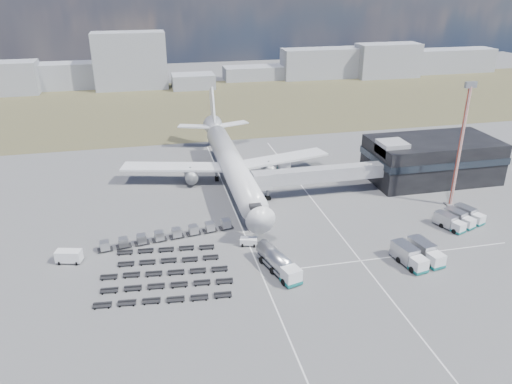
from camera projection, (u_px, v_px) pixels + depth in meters
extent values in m
plane|color=#565659|center=(262.00, 248.00, 91.49)|extent=(420.00, 420.00, 0.00)
cube|color=brown|center=(195.00, 106.00, 189.71)|extent=(420.00, 90.00, 0.01)
cube|color=silver|center=(246.00, 237.00, 95.55)|extent=(0.25, 110.00, 0.01)
cube|color=silver|center=(334.00, 227.00, 99.17)|extent=(0.25, 110.00, 0.01)
cube|color=silver|center=(407.00, 255.00, 89.38)|extent=(40.00, 0.25, 0.01)
cube|color=black|center=(432.00, 159.00, 120.57)|extent=(30.00, 16.00, 10.00)
cube|color=#262D38|center=(433.00, 155.00, 120.08)|extent=(30.40, 16.40, 1.60)
cube|color=#939399|center=(392.00, 148.00, 114.55)|extent=(6.00, 6.00, 3.00)
cube|color=#939399|center=(319.00, 174.00, 111.38)|extent=(29.80, 3.00, 3.00)
cube|color=#939399|center=(262.00, 180.00, 108.24)|extent=(4.00, 3.60, 3.40)
cylinder|color=slate|center=(268.00, 189.00, 110.02)|extent=(0.70, 0.70, 5.10)
cylinder|color=black|center=(268.00, 198.00, 110.86)|extent=(1.40, 0.90, 1.40)
cylinder|color=white|center=(232.00, 165.00, 116.14)|extent=(5.60, 48.00, 5.60)
cone|color=white|center=(258.00, 214.00, 92.48)|extent=(5.60, 5.00, 5.60)
cone|color=white|center=(215.00, 128.00, 140.82)|extent=(5.60, 8.00, 5.60)
cube|color=black|center=(255.00, 206.00, 93.95)|extent=(2.20, 2.00, 0.80)
cube|color=white|center=(175.00, 167.00, 118.48)|extent=(25.59, 11.38, 0.50)
cube|color=white|center=(280.00, 159.00, 123.71)|extent=(25.59, 11.38, 0.50)
cylinder|color=slate|center=(191.00, 175.00, 118.08)|extent=(3.00, 5.00, 3.00)
cylinder|color=slate|center=(269.00, 169.00, 121.90)|extent=(3.00, 5.00, 3.00)
cube|color=white|center=(194.00, 126.00, 141.34)|extent=(9.49, 5.63, 0.35)
cube|color=white|center=(233.00, 124.00, 143.55)|extent=(9.49, 5.63, 0.35)
cube|color=white|center=(212.00, 106.00, 141.21)|extent=(0.50, 9.06, 11.45)
cylinder|color=slate|center=(251.00, 221.00, 99.03)|extent=(0.50, 0.50, 2.50)
cylinder|color=slate|center=(217.00, 176.00, 120.70)|extent=(0.60, 0.60, 2.50)
cylinder|color=slate|center=(243.00, 174.00, 121.99)|extent=(0.60, 0.60, 2.50)
cylinder|color=black|center=(251.00, 224.00, 99.33)|extent=(0.50, 1.20, 1.20)
cube|color=#90939D|center=(80.00, 75.00, 217.60)|extent=(50.80, 12.00, 10.89)
cube|color=#90939D|center=(130.00, 61.00, 213.61)|extent=(30.38, 12.00, 23.76)
cube|color=#90939D|center=(193.00, 81.00, 217.62)|extent=(18.20, 12.00, 6.10)
cube|color=#90939D|center=(256.00, 73.00, 235.96)|extent=(30.69, 12.00, 6.09)
cube|color=#90939D|center=(329.00, 63.00, 238.49)|extent=(45.57, 12.00, 13.76)
cube|color=#90939D|center=(387.00, 60.00, 239.11)|extent=(30.08, 12.00, 15.76)
cube|color=#90939D|center=(449.00, 61.00, 252.28)|extent=(45.51, 12.00, 11.41)
cube|color=white|center=(291.00, 275.00, 80.40)|extent=(3.30, 3.30, 2.58)
cube|color=#126563|center=(291.00, 281.00, 80.81)|extent=(3.43, 3.43, 0.56)
cylinder|color=#B1B1B6|center=(274.00, 257.00, 84.64)|extent=(4.90, 8.84, 2.80)
cube|color=slate|center=(274.00, 264.00, 85.16)|extent=(4.79, 8.81, 0.39)
cylinder|color=black|center=(279.00, 270.00, 83.91)|extent=(3.13, 1.95, 1.23)
cube|color=white|center=(249.00, 242.00, 92.36)|extent=(3.49, 2.60, 1.42)
cube|color=white|center=(69.00, 257.00, 86.64)|extent=(4.71, 2.99, 2.32)
cube|color=white|center=(284.00, 164.00, 126.61)|extent=(3.83, 7.23, 3.21)
cube|color=#126563|center=(283.00, 169.00, 127.14)|extent=(3.97, 7.36, 0.52)
cube|color=white|center=(419.00, 265.00, 83.80)|extent=(2.86, 2.78, 2.36)
cube|color=#126563|center=(418.00, 269.00, 84.17)|extent=(2.99, 2.90, 0.48)
cube|color=#B1B1B6|center=(405.00, 252.00, 86.78)|extent=(3.45, 5.33, 2.79)
cube|color=white|center=(436.00, 260.00, 85.13)|extent=(2.86, 2.78, 2.36)
cube|color=#126563|center=(435.00, 265.00, 85.50)|extent=(2.99, 2.90, 0.48)
cube|color=#B1B1B6|center=(421.00, 248.00, 88.11)|extent=(3.45, 5.33, 2.79)
cube|color=white|center=(459.00, 227.00, 96.61)|extent=(2.66, 2.61, 2.00)
cube|color=#126563|center=(458.00, 231.00, 96.92)|extent=(2.78, 2.72, 0.41)
cube|color=#B1B1B6|center=(445.00, 219.00, 98.90)|extent=(3.51, 4.68, 2.36)
cube|color=white|center=(469.00, 223.00, 98.16)|extent=(2.66, 2.61, 2.00)
cube|color=#126563|center=(468.00, 227.00, 98.47)|extent=(2.78, 2.72, 0.41)
cube|color=#B1B1B6|center=(455.00, 215.00, 100.45)|extent=(3.51, 4.68, 2.36)
cube|color=white|center=(478.00, 219.00, 99.70)|extent=(2.66, 2.61, 2.00)
cube|color=#126563|center=(478.00, 223.00, 100.01)|extent=(2.78, 2.72, 0.41)
cube|color=#B1B1B6|center=(465.00, 212.00, 102.00)|extent=(3.51, 4.68, 2.36)
cube|color=black|center=(105.00, 249.00, 90.54)|extent=(2.92, 2.06, 0.19)
cube|color=#B1B1B6|center=(105.00, 245.00, 90.18)|extent=(1.90, 1.90, 1.55)
cube|color=black|center=(124.00, 246.00, 91.67)|extent=(2.92, 2.06, 0.19)
cube|color=#B1B1B6|center=(123.00, 242.00, 91.31)|extent=(1.90, 1.90, 1.55)
cube|color=black|center=(142.00, 243.00, 92.80)|extent=(2.92, 2.06, 0.19)
cube|color=#B1B1B6|center=(141.00, 239.00, 92.44)|extent=(1.90, 1.90, 1.55)
cube|color=black|center=(160.00, 239.00, 93.93)|extent=(2.92, 2.06, 0.19)
cube|color=#B1B1B6|center=(159.00, 235.00, 93.57)|extent=(1.90, 1.90, 1.55)
cube|color=black|center=(177.00, 236.00, 95.06)|extent=(2.92, 2.06, 0.19)
cube|color=#B1B1B6|center=(176.00, 232.00, 94.70)|extent=(1.90, 1.90, 1.55)
cube|color=black|center=(194.00, 233.00, 96.19)|extent=(2.92, 2.06, 0.19)
cube|color=#B1B1B6|center=(193.00, 229.00, 95.83)|extent=(1.90, 1.90, 1.55)
cube|color=black|center=(210.00, 230.00, 97.32)|extent=(2.92, 2.06, 0.19)
cube|color=#B1B1B6|center=(210.00, 226.00, 96.96)|extent=(1.90, 1.90, 1.55)
cube|color=black|center=(226.00, 227.00, 98.45)|extent=(2.92, 2.06, 0.19)
cube|color=#B1B1B6|center=(226.00, 223.00, 98.09)|extent=(1.90, 1.90, 1.55)
cube|color=black|center=(164.00, 299.00, 76.65)|extent=(22.02, 3.24, 0.66)
cube|color=black|center=(164.00, 285.00, 80.14)|extent=(22.02, 3.24, 0.66)
cube|color=black|center=(165.00, 272.00, 83.63)|extent=(22.02, 3.24, 0.66)
cube|color=black|center=(166.00, 260.00, 87.11)|extent=(18.37, 2.93, 0.66)
cube|color=black|center=(166.00, 249.00, 90.60)|extent=(18.37, 2.93, 0.66)
cylinder|color=#B0301C|center=(460.00, 149.00, 103.43)|extent=(0.72, 0.72, 25.88)
cube|color=slate|center=(471.00, 85.00, 98.09)|extent=(2.51, 0.71, 1.24)
cube|color=#565659|center=(450.00, 204.00, 108.58)|extent=(2.07, 2.07, 0.31)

